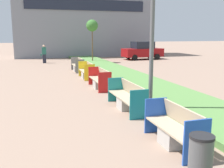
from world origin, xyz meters
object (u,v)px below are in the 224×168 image
(bench_teal_frame, at_px, (127,99))
(bench_grey_frame, at_px, (78,66))
(sapling_tree_far, at_px, (92,26))
(bench_yellow_frame, at_px, (87,72))
(bench_blue_frame, at_px, (174,131))
(bench_red_frame, at_px, (100,81))
(litter_bin, at_px, (200,162))
(parked_car_distant, at_px, (143,51))
(pedestrian_walking, at_px, (44,54))

(bench_teal_frame, xyz_separation_m, bench_grey_frame, (-0.00, 10.09, -0.01))
(bench_teal_frame, relative_size, sapling_tree_far, 0.61)
(bench_yellow_frame, bearing_deg, bench_blue_frame, -90.00)
(bench_red_frame, xyz_separation_m, bench_grey_frame, (-0.00, 6.27, -0.00))
(bench_red_frame, xyz_separation_m, litter_bin, (-0.49, -8.74, 0.11))
(bench_yellow_frame, bearing_deg, sapling_tree_far, 74.94)
(bench_red_frame, bearing_deg, parked_car_distant, 58.79)
(bench_red_frame, xyz_separation_m, sapling_tree_far, (2.30, 11.69, 2.98))
(sapling_tree_far, bearing_deg, bench_yellow_frame, -105.06)
(bench_teal_frame, relative_size, bench_yellow_frame, 1.28)
(pedestrian_walking, bearing_deg, parked_car_distant, 4.31)
(bench_red_frame, bearing_deg, litter_bin, -93.23)
(bench_blue_frame, relative_size, pedestrian_walking, 1.14)
(bench_teal_frame, distance_m, litter_bin, 4.95)
(bench_teal_frame, distance_m, parked_car_distant, 18.98)
(litter_bin, bearing_deg, sapling_tree_far, 82.21)
(bench_yellow_frame, bearing_deg, parked_car_distant, 51.64)
(litter_bin, relative_size, sapling_tree_far, 0.24)
(bench_yellow_frame, xyz_separation_m, pedestrian_walking, (-2.03, 9.46, 0.49))
(bench_blue_frame, xyz_separation_m, parked_car_distant, (8.09, 20.41, 0.55))
(pedestrian_walking, xyz_separation_m, parked_car_distant, (10.12, 0.76, 0.06))
(bench_red_frame, distance_m, bench_grey_frame, 6.27)
(pedestrian_walking, bearing_deg, bench_yellow_frame, -77.88)
(bench_red_frame, height_order, litter_bin, litter_bin)
(bench_yellow_frame, xyz_separation_m, bench_grey_frame, (0.00, 3.15, 0.01))
(parked_car_distant, bearing_deg, bench_blue_frame, -115.86)
(bench_red_frame, height_order, sapling_tree_far, sapling_tree_far)
(bench_grey_frame, distance_m, sapling_tree_far, 6.60)
(bench_grey_frame, height_order, pedestrian_walking, pedestrian_walking)
(bench_yellow_frame, height_order, sapling_tree_far, sapling_tree_far)
(bench_teal_frame, height_order, pedestrian_walking, pedestrian_walking)
(litter_bin, bearing_deg, bench_yellow_frame, 87.63)
(bench_grey_frame, bearing_deg, bench_blue_frame, -90.01)
(bench_teal_frame, height_order, sapling_tree_far, sapling_tree_far)
(parked_car_distant, bearing_deg, bench_red_frame, -125.44)
(bench_teal_frame, relative_size, pedestrian_walking, 1.44)
(bench_red_frame, distance_m, bench_yellow_frame, 3.12)
(sapling_tree_far, bearing_deg, bench_grey_frame, -113.03)
(sapling_tree_far, bearing_deg, litter_bin, -97.79)
(bench_red_frame, bearing_deg, bench_blue_frame, -90.02)
(bench_blue_frame, relative_size, bench_teal_frame, 0.79)
(litter_bin, bearing_deg, bench_red_frame, 86.77)
(bench_teal_frame, xyz_separation_m, sapling_tree_far, (2.30, 15.51, 2.97))
(litter_bin, xyz_separation_m, parked_car_distant, (8.58, 22.09, 0.43))
(bench_grey_frame, xyz_separation_m, parked_car_distant, (8.09, 7.07, 0.55))
(bench_blue_frame, bearing_deg, pedestrian_walking, 95.91)
(bench_red_frame, distance_m, litter_bin, 8.76)
(litter_bin, bearing_deg, bench_grey_frame, 88.12)
(parked_car_distant, bearing_deg, litter_bin, -115.46)
(bench_red_frame, relative_size, pedestrian_walking, 1.28)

